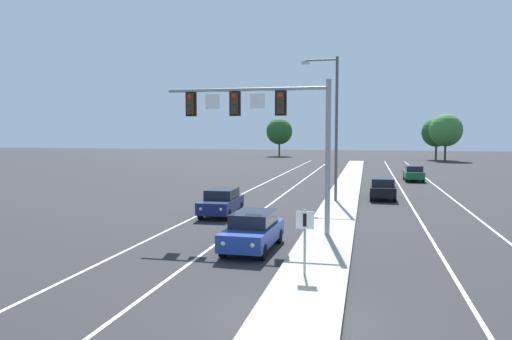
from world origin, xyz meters
TOP-DOWN VIEW (x-y plane):
  - ground_plane at (0.00, 0.00)m, footprint 260.00×260.00m
  - median_island at (0.00, 18.00)m, footprint 2.40×110.00m
  - lane_stripe_oncoming_center at (-4.70, 25.00)m, footprint 0.14×100.00m
  - lane_stripe_receding_center at (4.70, 25.00)m, footprint 0.14×100.00m
  - edge_stripe_left at (-8.00, 25.00)m, footprint 0.14×100.00m
  - edge_stripe_right at (8.00, 25.00)m, footprint 0.14×100.00m
  - overhead_signal_mast at (-2.81, 10.50)m, footprint 7.91×0.44m
  - median_sign_post at (-0.24, 3.75)m, footprint 0.60×0.10m
  - street_lamp_median at (-0.60, 22.45)m, footprint 2.58×0.28m
  - car_oncoming_blue at (-2.87, 7.40)m, footprint 1.93×4.51m
  - car_oncoming_navy at (-6.64, 15.37)m, footprint 1.92×4.51m
  - car_receding_black at (2.89, 24.99)m, footprint 1.83×4.47m
  - car_receding_green at (6.40, 39.91)m, footprint 1.84×4.48m
  - tree_far_right_c at (14.99, 78.52)m, footprint 5.67×5.67m
  - tree_far_left_c at (-16.40, 90.35)m, footprint 5.50×5.50m
  - tree_far_right_b at (13.97, 82.31)m, footprint 5.29×5.29m

SIDE VIEW (x-z plane):
  - ground_plane at x=0.00m, z-range 0.00..0.00m
  - lane_stripe_oncoming_center at x=-4.70m, z-range 0.00..0.01m
  - lane_stripe_receding_center at x=4.70m, z-range 0.00..0.01m
  - edge_stripe_left at x=-8.00m, z-range 0.00..0.01m
  - edge_stripe_right at x=8.00m, z-range 0.00..0.01m
  - median_island at x=0.00m, z-range 0.00..0.15m
  - car_oncoming_blue at x=-2.87m, z-range 0.03..1.61m
  - car_oncoming_navy at x=-6.64m, z-range 0.03..1.61m
  - car_receding_black at x=2.89m, z-range 0.03..1.61m
  - car_receding_green at x=6.40m, z-range 0.03..1.61m
  - median_sign_post at x=-0.24m, z-range 0.49..2.69m
  - tree_far_right_b at x=13.97m, z-range 1.17..8.83m
  - tree_far_left_c at x=-16.40m, z-range 1.22..9.18m
  - tree_far_right_c at x=14.99m, z-range 1.26..9.46m
  - overhead_signal_mast at x=-2.81m, z-range 1.92..9.12m
  - street_lamp_median at x=-0.60m, z-range 0.79..10.79m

